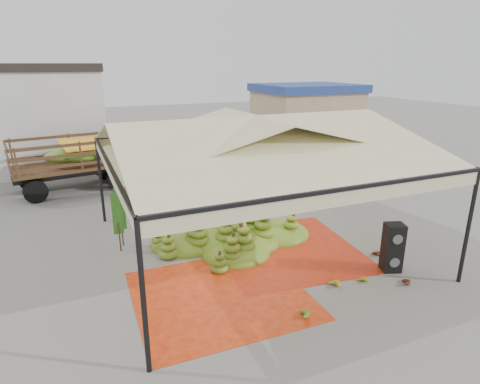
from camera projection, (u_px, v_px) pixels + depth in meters
name	position (u px, v px, depth m)	size (l,w,h in m)	color
ground	(253.00, 246.00, 12.38)	(90.00, 90.00, 0.00)	slate
canopy_tent	(255.00, 141.00, 11.37)	(8.10, 8.10, 4.00)	black
building_tan	(306.00, 115.00, 26.88)	(6.30, 5.30, 4.10)	tan
tarp_left	(220.00, 294.00, 9.79)	(4.06, 3.87, 0.01)	#E05115
tarp_right	(287.00, 249.00, 12.17)	(4.09, 4.29, 0.01)	red
banana_heap	(236.00, 223.00, 12.71)	(5.35, 4.39, 1.15)	#437117
hand_yellow_a	(362.00, 280.00, 10.29)	(0.40, 0.33, 0.18)	gold
hand_yellow_b	(333.00, 284.00, 10.08)	(0.48, 0.39, 0.22)	gold
hand_red_a	(403.00, 281.00, 10.23)	(0.44, 0.36, 0.20)	#542213
hand_red_b	(375.00, 253.00, 11.72)	(0.42, 0.34, 0.19)	#511C12
hand_green	(301.00, 313.00, 8.90)	(0.48, 0.39, 0.22)	#466E16
hanging_bunches	(257.00, 155.00, 12.75)	(1.74, 0.24, 0.20)	#306E16
speaker_stack	(393.00, 248.00, 10.76)	(0.60, 0.57, 1.35)	black
banana_leaves	(122.00, 244.00, 12.51)	(0.96, 1.36, 3.70)	#1D671B
vendor	(254.00, 184.00, 15.81)	(0.62, 0.40, 1.69)	gray
truck_left	(102.00, 154.00, 18.23)	(7.23, 3.45, 2.38)	#513A1B
truck_right	(278.00, 145.00, 20.30)	(7.24, 3.71, 2.37)	#4B2C19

